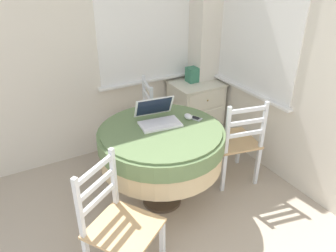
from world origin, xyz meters
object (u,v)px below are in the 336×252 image
object	(u,v)px
dining_chair_near_back_window	(135,123)
dining_chair_camera_near	(118,225)
laptop	(158,118)
dining_chair_near_right_window	(236,142)
round_dining_table	(161,144)
computer_mouse	(188,116)
corner_cabinet	(195,111)
cell_phone	(196,118)
storage_box	(194,74)

from	to	relation	value
dining_chair_near_back_window	dining_chair_camera_near	bearing A→B (deg)	-118.77
laptop	dining_chair_near_right_window	distance (m)	0.87
round_dining_table	dining_chair_near_right_window	bearing A→B (deg)	-3.55
computer_mouse	corner_cabinet	bearing A→B (deg)	52.05
dining_chair_near_back_window	corner_cabinet	world-z (taller)	dining_chair_near_back_window
corner_cabinet	laptop	bearing A→B (deg)	-140.31
computer_mouse	laptop	bearing A→B (deg)	164.79
cell_phone	dining_chair_near_back_window	world-z (taller)	dining_chair_near_back_window
dining_chair_camera_near	dining_chair_near_back_window	bearing A→B (deg)	61.23
computer_mouse	dining_chair_near_right_window	xyz separation A→B (m)	(0.50, -0.09, -0.36)
dining_chair_near_back_window	storage_box	size ratio (longest dim) A/B	5.05
computer_mouse	storage_box	world-z (taller)	storage_box
dining_chair_near_back_window	storage_box	world-z (taller)	dining_chair_near_back_window
dining_chair_near_right_window	storage_box	bearing A→B (deg)	81.73
computer_mouse	storage_box	distance (m)	1.10
dining_chair_near_right_window	dining_chair_camera_near	world-z (taller)	same
round_dining_table	corner_cabinet	xyz separation A→B (m)	(0.94, 0.87, -0.26)
laptop	dining_chair_camera_near	bearing A→B (deg)	-135.62
round_dining_table	dining_chair_camera_near	world-z (taller)	dining_chair_camera_near
dining_chair_near_right_window	corner_cabinet	xyz separation A→B (m)	(0.14, 0.92, -0.08)
computer_mouse	storage_box	xyz separation A→B (m)	(0.65, 0.89, 0.01)
round_dining_table	cell_phone	size ratio (longest dim) A/B	8.56
dining_chair_near_back_window	dining_chair_near_right_window	xyz separation A→B (m)	(0.69, -0.85, 0.00)
computer_mouse	dining_chair_near_right_window	bearing A→B (deg)	-10.62
round_dining_table	dining_chair_near_back_window	world-z (taller)	dining_chair_near_back_window
round_dining_table	dining_chair_near_back_window	distance (m)	0.82
corner_cabinet	cell_phone	bearing A→B (deg)	-124.41
laptop	computer_mouse	world-z (taller)	laptop
dining_chair_near_back_window	cell_phone	bearing A→B (deg)	-72.48
round_dining_table	computer_mouse	size ratio (longest dim) A/B	11.56
laptop	dining_chair_camera_near	world-z (taller)	laptop
storage_box	dining_chair_near_right_window	bearing A→B (deg)	-98.27
cell_phone	storage_box	bearing A→B (deg)	57.28
dining_chair_near_back_window	dining_chair_near_right_window	world-z (taller)	same
round_dining_table	dining_chair_camera_near	xyz separation A→B (m)	(-0.62, -0.52, -0.18)
laptop	storage_box	distance (m)	1.22
laptop	dining_chair_near_back_window	distance (m)	0.78
storage_box	round_dining_table	bearing A→B (deg)	-135.35
dining_chair_near_back_window	dining_chair_camera_near	world-z (taller)	same
cell_phone	corner_cabinet	world-z (taller)	cell_phone
round_dining_table	dining_chair_near_back_window	xyz separation A→B (m)	(0.11, 0.80, -0.18)
cell_phone	corner_cabinet	distance (m)	1.12
laptop	dining_chair_near_back_window	world-z (taller)	laptop
laptop	dining_chair_near_back_window	xyz separation A→B (m)	(0.07, 0.68, -0.38)
round_dining_table	laptop	bearing A→B (deg)	74.64
dining_chair_camera_near	round_dining_table	bearing A→B (deg)	40.02
dining_chair_near_back_window	storage_box	distance (m)	0.92
laptop	dining_chair_camera_near	xyz separation A→B (m)	(-0.65, -0.63, -0.38)
laptop	cell_phone	size ratio (longest dim) A/B	3.03
round_dining_table	dining_chair_camera_near	distance (m)	0.82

